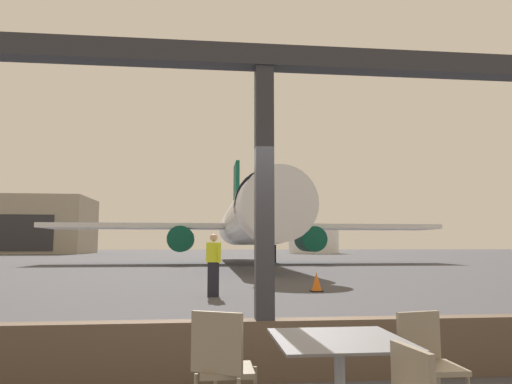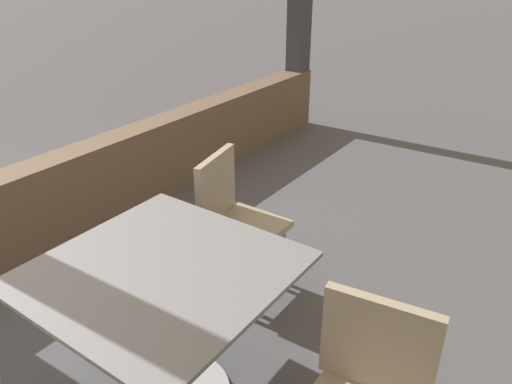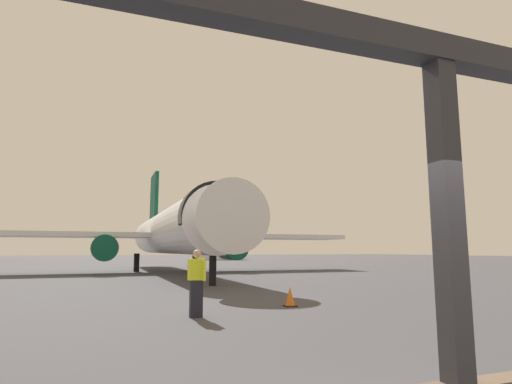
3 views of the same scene
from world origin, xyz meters
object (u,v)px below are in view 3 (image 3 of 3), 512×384
Objects in this scene: ground_crew_worker at (196,282)px; airplane at (173,231)px; fuel_storage_tank at (216,246)px; traffic_cone at (290,297)px.

airplane is at bearing 82.47° from ground_crew_worker.
fuel_storage_tank reaches higher than ground_crew_worker.
airplane is 20.62m from traffic_cone.
fuel_storage_tank is (15.18, 65.89, 2.22)m from traffic_cone.
airplane is 48.06m from fuel_storage_tank.
airplane reaches higher than traffic_cone.
airplane is at bearing -108.86° from fuel_storage_tank.
traffic_cone is (3.20, 1.11, -0.62)m from ground_crew_worker.
airplane is 52.29× the size of traffic_cone.
traffic_cone is at bearing -102.97° from fuel_storage_tank.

